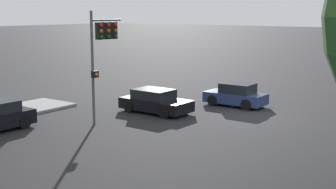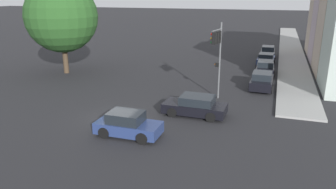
% 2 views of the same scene
% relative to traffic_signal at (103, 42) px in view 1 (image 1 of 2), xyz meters
% --- Properties ---
extents(ground_plane, '(300.00, 300.00, 0.00)m').
position_rel_traffic_signal_xyz_m(ground_plane, '(-5.60, -6.13, -4.35)').
color(ground_plane, black).
extents(traffic_signal, '(0.62, 2.12, 6.00)m').
position_rel_traffic_signal_xyz_m(traffic_signal, '(0.00, 0.00, 0.00)').
color(traffic_signal, '#515456').
rests_on(traffic_signal, ground_plane).
extents(crossing_car_0, '(4.34, 2.12, 1.40)m').
position_rel_traffic_signal_xyz_m(crossing_car_0, '(-0.66, -3.67, -3.68)').
color(crossing_car_0, black).
rests_on(crossing_car_0, ground_plane).
extents(crossing_car_1, '(3.86, 1.84, 1.47)m').
position_rel_traffic_signal_xyz_m(crossing_car_1, '(-3.63, -8.25, -3.66)').
color(crossing_car_1, navy).
rests_on(crossing_car_1, ground_plane).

